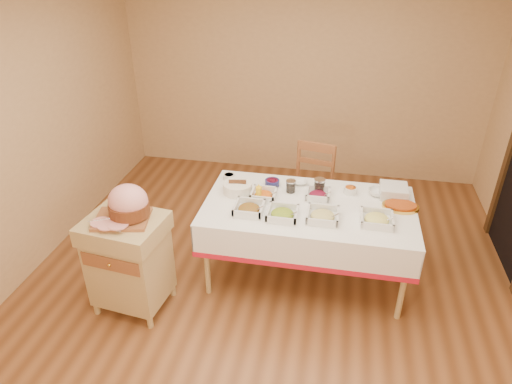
# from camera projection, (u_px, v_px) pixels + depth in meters

# --- Properties ---
(room_shell) EXTENTS (5.00, 5.00, 5.00)m
(room_shell) POSITION_uv_depth(u_px,v_px,m) (270.00, 160.00, 3.48)
(room_shell) COLOR brown
(room_shell) RESTS_ON ground
(dining_table) EXTENTS (1.82, 1.02, 0.76)m
(dining_table) POSITION_uv_depth(u_px,v_px,m) (308.00, 221.00, 4.03)
(dining_table) COLOR tan
(dining_table) RESTS_ON ground
(butcher_cart) EXTENTS (0.67, 0.58, 0.86)m
(butcher_cart) POSITION_uv_depth(u_px,v_px,m) (129.00, 258.00, 3.74)
(butcher_cart) COLOR tan
(butcher_cart) RESTS_ON ground
(dining_chair) EXTENTS (0.51, 0.49, 0.97)m
(dining_chair) POSITION_uv_depth(u_px,v_px,m) (310.00, 190.00, 4.73)
(dining_chair) COLOR brown
(dining_chair) RESTS_ON ground
(ham_on_board) EXTENTS (0.44, 0.42, 0.29)m
(ham_on_board) POSITION_uv_depth(u_px,v_px,m) (127.00, 205.00, 3.52)
(ham_on_board) COLOR brown
(ham_on_board) RESTS_ON butcher_cart
(serving_dish_a) EXTENTS (0.25, 0.24, 0.11)m
(serving_dish_a) POSITION_uv_depth(u_px,v_px,m) (249.00, 209.00, 3.84)
(serving_dish_a) COLOR silver
(serving_dish_a) RESTS_ON dining_table
(serving_dish_b) EXTENTS (0.25, 0.25, 0.10)m
(serving_dish_b) POSITION_uv_depth(u_px,v_px,m) (282.00, 214.00, 3.77)
(serving_dish_b) COLOR silver
(serving_dish_b) RESTS_ON dining_table
(serving_dish_c) EXTENTS (0.26, 0.26, 0.11)m
(serving_dish_c) POSITION_uv_depth(u_px,v_px,m) (323.00, 216.00, 3.74)
(serving_dish_c) COLOR silver
(serving_dish_c) RESTS_ON dining_table
(serving_dish_d) EXTENTS (0.26, 0.26, 0.10)m
(serving_dish_d) POSITION_uv_depth(u_px,v_px,m) (377.00, 219.00, 3.70)
(serving_dish_d) COLOR silver
(serving_dish_d) RESTS_ON dining_table
(serving_dish_e) EXTENTS (0.23, 0.22, 0.10)m
(serving_dish_e) POSITION_uv_depth(u_px,v_px,m) (264.00, 195.00, 4.04)
(serving_dish_e) COLOR silver
(serving_dish_e) RESTS_ON dining_table
(serving_dish_f) EXTENTS (0.22, 0.21, 0.10)m
(serving_dish_f) POSITION_uv_depth(u_px,v_px,m) (318.00, 195.00, 4.05)
(serving_dish_f) COLOR silver
(serving_dish_f) RESTS_ON dining_table
(small_bowl_left) EXTENTS (0.11, 0.11, 0.05)m
(small_bowl_left) POSITION_uv_depth(u_px,v_px,m) (229.00, 177.00, 4.36)
(small_bowl_left) COLOR silver
(small_bowl_left) RESTS_ON dining_table
(small_bowl_mid) EXTENTS (0.14, 0.14, 0.06)m
(small_bowl_mid) POSITION_uv_depth(u_px,v_px,m) (272.00, 182.00, 4.25)
(small_bowl_mid) COLOR navy
(small_bowl_mid) RESTS_ON dining_table
(small_bowl_right) EXTENTS (0.12, 0.12, 0.06)m
(small_bowl_right) POSITION_uv_depth(u_px,v_px,m) (350.00, 190.00, 4.12)
(small_bowl_right) COLOR silver
(small_bowl_right) RESTS_ON dining_table
(bowl_white_imported) EXTENTS (0.16, 0.16, 0.03)m
(bowl_white_imported) POSITION_uv_depth(u_px,v_px,m) (300.00, 182.00, 4.28)
(bowl_white_imported) COLOR silver
(bowl_white_imported) RESTS_ON dining_table
(bowl_small_imported) EXTENTS (0.20, 0.20, 0.05)m
(bowl_small_imported) POSITION_uv_depth(u_px,v_px,m) (378.00, 192.00, 4.10)
(bowl_small_imported) COLOR silver
(bowl_small_imported) RESTS_ON dining_table
(preserve_jar_left) EXTENTS (0.09, 0.09, 0.11)m
(preserve_jar_left) POSITION_uv_depth(u_px,v_px,m) (291.00, 187.00, 4.13)
(preserve_jar_left) COLOR silver
(preserve_jar_left) RESTS_ON dining_table
(preserve_jar_right) EXTENTS (0.10, 0.10, 0.13)m
(preserve_jar_right) POSITION_uv_depth(u_px,v_px,m) (319.00, 186.00, 4.13)
(preserve_jar_right) COLOR silver
(preserve_jar_right) RESTS_ON dining_table
(mustard_bottle) EXTENTS (0.05, 0.05, 0.16)m
(mustard_bottle) POSITION_uv_depth(u_px,v_px,m) (259.00, 193.00, 3.99)
(mustard_bottle) COLOR yellow
(mustard_bottle) RESTS_ON dining_table
(bread_basket) EXTENTS (0.26, 0.26, 0.12)m
(bread_basket) POSITION_uv_depth(u_px,v_px,m) (238.00, 188.00, 4.12)
(bread_basket) COLOR white
(bread_basket) RESTS_ON dining_table
(plate_stack) EXTENTS (0.24, 0.24, 0.10)m
(plate_stack) POSITION_uv_depth(u_px,v_px,m) (393.00, 191.00, 4.06)
(plate_stack) COLOR silver
(plate_stack) RESTS_ON dining_table
(brass_platter) EXTENTS (0.31, 0.22, 0.04)m
(brass_platter) POSITION_uv_depth(u_px,v_px,m) (400.00, 206.00, 3.90)
(brass_platter) COLOR gold
(brass_platter) RESTS_ON dining_table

